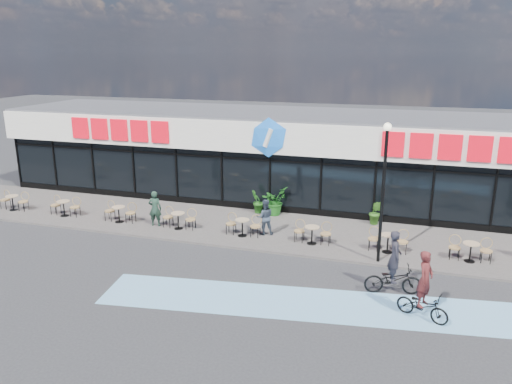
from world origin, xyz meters
TOP-DOWN VIEW (x-y plane):
  - ground at (0.00, 0.00)m, footprint 120.00×120.00m
  - sidewalk at (0.00, 4.50)m, footprint 44.00×5.00m
  - bike_lane at (4.00, -1.50)m, footprint 14.17×4.13m
  - building at (-0.00, 9.93)m, footprint 30.60×6.57m
  - lamp_post at (5.57, 2.30)m, footprint 0.28×0.28m
  - bistro_set_0 at (-12.19, 3.38)m, footprint 1.54×0.62m
  - bistro_set_1 at (-9.18, 3.38)m, footprint 1.54×0.62m
  - bistro_set_2 at (-6.17, 3.38)m, footprint 1.54×0.62m
  - bistro_set_3 at (-3.17, 3.38)m, footprint 1.54×0.62m
  - bistro_set_4 at (-0.16, 3.38)m, footprint 1.54×0.62m
  - bistro_set_5 at (2.85, 3.38)m, footprint 1.54×0.62m
  - bistro_set_6 at (5.85, 3.38)m, footprint 1.54×0.62m
  - bistro_set_7 at (8.86, 3.38)m, footprint 1.54×0.62m
  - potted_plant_left at (-0.47, 6.45)m, footprint 0.74×0.80m
  - potted_plant_mid at (0.36, 6.50)m, footprint 1.40×1.50m
  - potted_plant_right at (5.15, 6.48)m, footprint 0.71×0.61m
  - patron_left at (-4.32, 3.35)m, footprint 0.66×0.50m
  - patron_right at (0.69, 3.79)m, footprint 0.92×0.82m
  - cyclist_a at (7.11, -1.43)m, footprint 1.69×1.17m
  - cyclist_b at (6.20, -0.02)m, footprint 1.95×1.02m

SIDE VIEW (x-z plane):
  - ground at x=0.00m, z-range 0.00..0.00m
  - bike_lane at x=4.00m, z-range 0.00..0.01m
  - sidewalk at x=0.00m, z-range 0.00..0.10m
  - bistro_set_0 at x=-12.19m, z-range 0.11..1.01m
  - bistro_set_1 at x=-9.18m, z-range 0.11..1.01m
  - bistro_set_2 at x=-6.17m, z-range 0.11..1.01m
  - bistro_set_3 at x=-3.17m, z-range 0.11..1.01m
  - bistro_set_4 at x=-0.16m, z-range 0.11..1.01m
  - bistro_set_5 at x=2.85m, z-range 0.11..1.01m
  - bistro_set_6 at x=5.85m, z-range 0.11..1.01m
  - bistro_set_7 at x=8.86m, z-range 0.11..1.01m
  - potted_plant_right at x=5.15m, z-range 0.10..1.24m
  - potted_plant_left at x=-0.47m, z-range 0.10..1.26m
  - cyclist_b at x=6.20m, z-range -0.37..1.82m
  - cyclist_a at x=7.11m, z-range -0.34..1.83m
  - potted_plant_mid at x=0.36m, z-range 0.10..1.46m
  - patron_right at x=0.69m, z-range 0.10..1.65m
  - patron_left at x=-4.32m, z-range 0.10..1.72m
  - building at x=0.00m, z-range -0.04..4.71m
  - lamp_post at x=5.57m, z-range 0.59..5.80m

